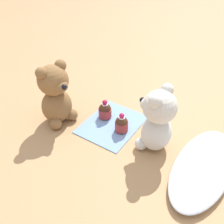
# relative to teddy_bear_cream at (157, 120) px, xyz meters

# --- Properties ---
(ground_plane) EXTENTS (4.00, 4.00, 0.00)m
(ground_plane) POSITION_rel_teddy_bear_cream_xyz_m (-0.02, -0.17, -0.11)
(ground_plane) COLOR tan
(knitted_placemat) EXTENTS (0.22, 0.18, 0.01)m
(knitted_placemat) POSITION_rel_teddy_bear_cream_xyz_m (-0.02, -0.17, -0.10)
(knitted_placemat) COLOR #7A9ED1
(knitted_placemat) RESTS_ON ground_plane
(tulle_cloth) EXTENTS (0.35, 0.15, 0.03)m
(tulle_cloth) POSITION_rel_teddy_bear_cream_xyz_m (0.01, 0.16, -0.09)
(tulle_cloth) COLOR silver
(tulle_cloth) RESTS_ON ground_plane
(teddy_bear_cream) EXTENTS (0.11, 0.12, 0.22)m
(teddy_bear_cream) POSITION_rel_teddy_bear_cream_xyz_m (0.00, 0.00, 0.00)
(teddy_bear_cream) COLOR silver
(teddy_bear_cream) RESTS_ON ground_plane
(teddy_bear_tan) EXTENTS (0.12, 0.12, 0.22)m
(teddy_bear_tan) POSITION_rel_teddy_bear_cream_xyz_m (0.07, -0.34, 0.00)
(teddy_bear_tan) COLOR olive
(teddy_bear_tan) RESTS_ON ground_plane
(cupcake_near_cream_bear) EXTENTS (0.04, 0.04, 0.07)m
(cupcake_near_cream_bear) POSITION_rel_teddy_bear_cream_xyz_m (-0.00, -0.12, -0.07)
(cupcake_near_cream_bear) COLOR #993333
(cupcake_near_cream_bear) RESTS_ON knitted_placemat
(cupcake_near_tan_bear) EXTENTS (0.05, 0.05, 0.07)m
(cupcake_near_tan_bear) POSITION_rel_teddy_bear_cream_xyz_m (-0.03, -0.21, -0.07)
(cupcake_near_tan_bear) COLOR #993333
(cupcake_near_tan_bear) RESTS_ON knitted_placemat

